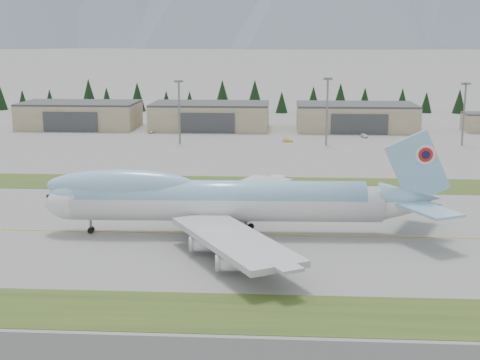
# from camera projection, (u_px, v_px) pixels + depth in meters

# --- Properties ---
(ground) EXTENTS (7000.00, 7000.00, 0.00)m
(ground) POSITION_uv_depth(u_px,v_px,m) (206.00, 233.00, 130.83)
(ground) COLOR slate
(ground) RESTS_ON ground
(grass_strip_near) EXTENTS (400.00, 14.00, 0.08)m
(grass_strip_near) POSITION_uv_depth(u_px,v_px,m) (175.00, 312.00, 93.76)
(grass_strip_near) COLOR #314719
(grass_strip_near) RESTS_ON ground
(grass_strip_far) EXTENTS (400.00, 18.00, 0.08)m
(grass_strip_far) POSITION_uv_depth(u_px,v_px,m) (225.00, 184.00, 174.72)
(grass_strip_far) COLOR #314719
(grass_strip_far) RESTS_ON ground
(taxiway_line_main) EXTENTS (400.00, 0.40, 0.02)m
(taxiway_line_main) POSITION_uv_depth(u_px,v_px,m) (206.00, 233.00, 130.83)
(taxiway_line_main) COLOR gold
(taxiway_line_main) RESTS_ON ground
(boeing_747_freighter) EXTENTS (78.62, 68.26, 20.83)m
(boeing_747_freighter) POSITION_uv_depth(u_px,v_px,m) (222.00, 200.00, 129.04)
(boeing_747_freighter) COLOR silver
(boeing_747_freighter) RESTS_ON ground
(hangar_left) EXTENTS (48.00, 26.60, 10.80)m
(hangar_left) POSITION_uv_depth(u_px,v_px,m) (80.00, 115.00, 280.16)
(hangar_left) COLOR gray
(hangar_left) RESTS_ON ground
(hangar_center) EXTENTS (48.00, 26.60, 10.80)m
(hangar_center) POSITION_uv_depth(u_px,v_px,m) (210.00, 116.00, 276.81)
(hangar_center) COLOR gray
(hangar_center) RESTS_ON ground
(hangar_right) EXTENTS (48.00, 26.60, 10.80)m
(hangar_right) POSITION_uv_depth(u_px,v_px,m) (356.00, 117.00, 273.17)
(hangar_right) COLOR gray
(hangar_right) RESTS_ON ground
(floodlight_masts) EXTENTS (205.22, 7.15, 23.73)m
(floodlight_masts) POSITION_uv_depth(u_px,v_px,m) (240.00, 100.00, 235.87)
(floodlight_masts) COLOR slate
(floodlight_masts) RESTS_ON ground
(service_vehicle_a) EXTENTS (1.59, 3.26, 1.07)m
(service_vehicle_a) POSITION_uv_depth(u_px,v_px,m) (152.00, 133.00, 264.81)
(service_vehicle_a) COLOR silver
(service_vehicle_a) RESTS_ON ground
(service_vehicle_b) EXTENTS (4.15, 2.09, 1.31)m
(service_vehicle_b) POSITION_uv_depth(u_px,v_px,m) (288.00, 142.00, 243.38)
(service_vehicle_b) COLOR gold
(service_vehicle_b) RESTS_ON ground
(service_vehicle_c) EXTENTS (2.77, 4.75, 1.29)m
(service_vehicle_c) POSITION_uv_depth(u_px,v_px,m) (364.00, 138.00, 253.78)
(service_vehicle_c) COLOR silver
(service_vehicle_c) RESTS_ON ground
(conifer_belt) EXTENTS (270.83, 14.15, 16.47)m
(conifer_belt) POSITION_uv_depth(u_px,v_px,m) (259.00, 98.00, 336.60)
(conifer_belt) COLOR black
(conifer_belt) RESTS_ON ground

